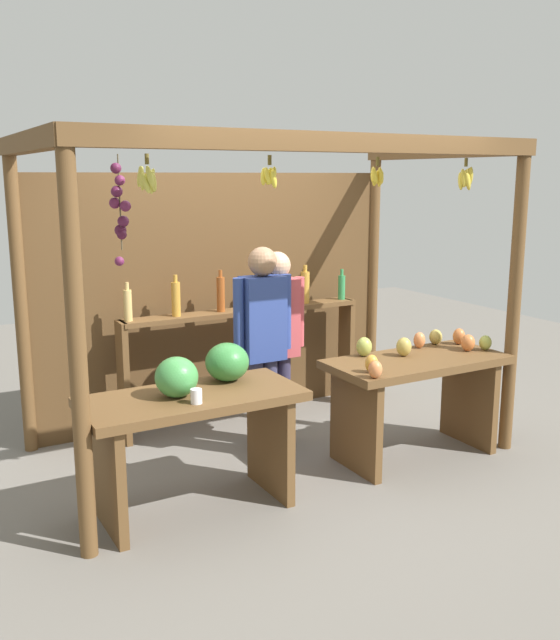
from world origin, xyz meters
The scene contains 7 objects.
ground_plane centered at (0.00, 0.00, 0.00)m, with size 12.00×12.00×0.00m, color slate.
market_stall centered at (-0.01, 0.43, 1.37)m, with size 3.42×1.90×2.38m.
fruit_counter_left centered at (-0.87, -0.65, 0.66)m, with size 1.38×0.64×1.03m.
fruit_counter_right centered at (0.91, -0.66, 0.59)m, with size 1.38×0.67×0.92m.
bottle_shelf_unit centered at (0.12, 0.67, 0.81)m, with size 2.19×0.22×1.35m.
vendor_man centered at (-0.08, -0.06, 0.96)m, with size 0.48×0.22×1.61m.
vendor_woman centered at (0.10, 0.05, 0.93)m, with size 0.48×0.21×1.55m.
Camera 1 is at (-2.48, -4.60, 2.12)m, focal length 39.28 mm.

